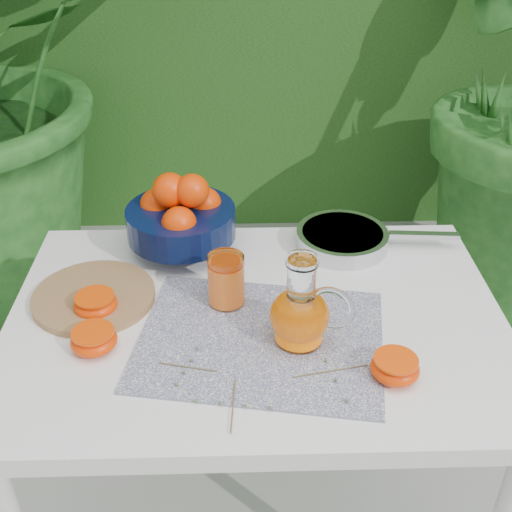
{
  "coord_description": "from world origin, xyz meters",
  "views": [
    {
      "loc": [
        -0.08,
        -1.09,
        1.55
      ],
      "look_at": [
        -0.05,
        -0.05,
        0.88
      ],
      "focal_mm": 45.0,
      "sensor_mm": 36.0,
      "label": 1
    }
  ],
  "objects_px": {
    "fruit_bowl": "(181,215)",
    "saute_pan": "(344,238)",
    "white_table": "(256,346)",
    "juice_pitcher": "(301,313)",
    "cutting_board": "(94,297)"
  },
  "relations": [
    {
      "from": "fruit_bowl",
      "to": "saute_pan",
      "type": "relative_size",
      "value": 0.66
    },
    {
      "from": "fruit_bowl",
      "to": "white_table",
      "type": "bearing_deg",
      "value": -57.51
    },
    {
      "from": "white_table",
      "to": "juice_pitcher",
      "type": "xyz_separation_m",
      "value": [
        0.08,
        -0.08,
        0.15
      ]
    },
    {
      "from": "fruit_bowl",
      "to": "juice_pitcher",
      "type": "distance_m",
      "value": 0.42
    },
    {
      "from": "saute_pan",
      "to": "juice_pitcher",
      "type": "bearing_deg",
      "value": -111.13
    },
    {
      "from": "white_table",
      "to": "juice_pitcher",
      "type": "bearing_deg",
      "value": -45.5
    },
    {
      "from": "cutting_board",
      "to": "fruit_bowl",
      "type": "height_order",
      "value": "fruit_bowl"
    },
    {
      "from": "fruit_bowl",
      "to": "saute_pan",
      "type": "bearing_deg",
      "value": 0.35
    },
    {
      "from": "white_table",
      "to": "fruit_bowl",
      "type": "distance_m",
      "value": 0.35
    },
    {
      "from": "white_table",
      "to": "saute_pan",
      "type": "height_order",
      "value": "saute_pan"
    },
    {
      "from": "white_table",
      "to": "saute_pan",
      "type": "xyz_separation_m",
      "value": [
        0.21,
        0.26,
        0.1
      ]
    },
    {
      "from": "cutting_board",
      "to": "saute_pan",
      "type": "xyz_separation_m",
      "value": [
        0.55,
        0.2,
        0.01
      ]
    },
    {
      "from": "juice_pitcher",
      "to": "saute_pan",
      "type": "relative_size",
      "value": 0.48
    },
    {
      "from": "fruit_bowl",
      "to": "juice_pitcher",
      "type": "xyz_separation_m",
      "value": [
        0.24,
        -0.34,
        -0.02
      ]
    },
    {
      "from": "cutting_board",
      "to": "saute_pan",
      "type": "distance_m",
      "value": 0.58
    }
  ]
}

